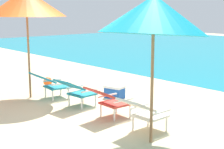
{
  "coord_description": "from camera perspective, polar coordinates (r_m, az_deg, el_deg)",
  "views": [
    {
      "loc": [
        5.65,
        -4.22,
        2.16
      ],
      "look_at": [
        0.0,
        0.67,
        0.75
      ],
      "focal_mm": 54.9,
      "sensor_mm": 36.0,
      "label": 1
    }
  ],
  "objects": [
    {
      "name": "ground_plane",
      "position": [
        10.21,
        14.26,
        -1.86
      ],
      "size": [
        40.0,
        40.0,
        0.0
      ],
      "primitive_type": "plane",
      "color": "#CCB78E"
    },
    {
      "name": "lounge_chair_far_left",
      "position": [
        8.54,
        -10.28,
        -1.35
      ],
      "size": [
        0.64,
        0.93,
        0.68
      ],
      "color": "teal",
      "rests_on": "ground_plane"
    },
    {
      "name": "lounge_chair_near_left",
      "position": [
        7.71,
        -5.98,
        -2.54
      ],
      "size": [
        0.61,
        0.92,
        0.68
      ],
      "color": "teal",
      "rests_on": "ground_plane"
    },
    {
      "name": "lounge_chair_near_right",
      "position": [
        6.89,
        -0.54,
        -4.09
      ],
      "size": [
        0.56,
        0.89,
        0.68
      ],
      "color": "red",
      "rests_on": "ground_plane"
    },
    {
      "name": "lounge_chair_far_right",
      "position": [
        6.12,
        5.26,
        -6.05
      ],
      "size": [
        0.56,
        0.89,
        0.68
      ],
      "color": "silver",
      "rests_on": "ground_plane"
    },
    {
      "name": "beach_umbrella_left",
      "position": [
        8.6,
        -14.08,
        11.5
      ],
      "size": [
        2.69,
        2.69,
        2.65
      ],
      "color": "olive",
      "rests_on": "ground_plane"
    },
    {
      "name": "beach_umbrella_right",
      "position": [
        5.42,
        6.94,
        9.83
      ],
      "size": [
        2.19,
        2.22,
        2.47
      ],
      "color": "olive",
      "rests_on": "ground_plane"
    },
    {
      "name": "beach_ball",
      "position": [
        10.05,
        -10.65,
        -1.16
      ],
      "size": [
        0.26,
        0.26,
        0.26
      ],
      "primitive_type": "sphere",
      "color": "#EA5619",
      "rests_on": "ground_plane"
    },
    {
      "name": "cooler_box",
      "position": [
        8.53,
        0.43,
        -2.86
      ],
      "size": [
        0.54,
        0.43,
        0.32
      ],
      "color": "#194CA5",
      "rests_on": "ground_plane"
    }
  ]
}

